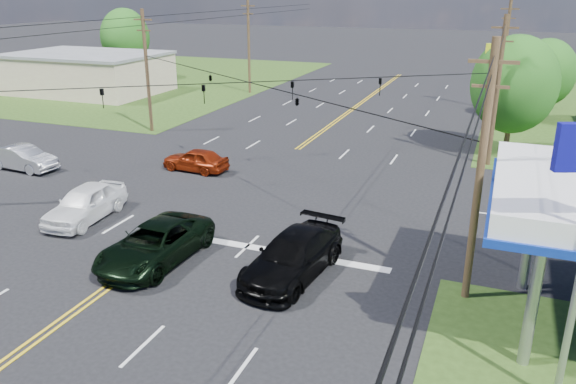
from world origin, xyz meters
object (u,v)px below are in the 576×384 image
at_px(pole_se, 480,173).
at_px(pole_right_far, 504,55).
at_px(pole_left_far, 249,45).
at_px(pickup_white, 85,203).
at_px(tree_far_l, 125,37).
at_px(tree_right_a, 514,85).
at_px(retail_nw, 88,74).
at_px(pickup_dkgreen, 155,244).
at_px(sedan_silver, 23,158).
at_px(pole_ne, 497,90).
at_px(suv_black, 293,256).
at_px(pole_nw, 147,70).
at_px(tree_right_b, 546,73).

height_order(pole_se, pole_right_far, pole_right_far).
distance_m(pole_left_far, pickup_white, 37.05).
bearing_deg(tree_far_l, tree_right_a, -23.50).
height_order(retail_nw, pickup_white, retail_nw).
distance_m(pickup_dkgreen, sedan_silver, 17.12).
bearing_deg(retail_nw, pole_right_far, 7.94).
bearing_deg(tree_far_l, pole_se, -42.34).
height_order(pole_right_far, pickup_dkgreen, pole_right_far).
bearing_deg(pickup_dkgreen, pole_se, 10.06).
relative_size(pole_ne, suv_black, 1.60).
relative_size(tree_far_l, suv_black, 1.47).
bearing_deg(suv_black, pickup_white, 178.72).
xyz_separation_m(pole_right_far, pickup_dkgreen, (-12.50, -38.70, -4.34)).
bearing_deg(sedan_silver, pole_left_far, 0.49).
distance_m(pole_nw, pickup_dkgreen, 24.23).
bearing_deg(tree_right_b, pole_ne, -103.13).
xyz_separation_m(pole_se, sedan_silver, (-27.67, 6.23, -4.14)).
relative_size(pole_right_far, suv_black, 1.69).
xyz_separation_m(tree_far_l, sedan_silver, (17.33, -34.77, -4.42)).
xyz_separation_m(tree_right_a, suv_black, (-7.64, -21.75, -4.01)).
distance_m(tree_right_a, pickup_white, 28.14).
height_order(pole_left_far, pole_right_far, same).
bearing_deg(pole_nw, tree_right_b, 26.95).
xyz_separation_m(tree_far_l, pickup_dkgreen, (32.50, -42.70, -4.37)).
relative_size(tree_far_l, pickup_white, 1.71).
height_order(pole_se, sedan_silver, pole_se).
height_order(pole_left_far, tree_far_l, pole_left_far).
bearing_deg(pole_se, pole_nw, 145.30).
height_order(pole_ne, tree_right_b, pole_ne).
xyz_separation_m(retail_nw, tree_far_l, (-2.00, 10.00, 3.19)).
relative_size(retail_nw, pickup_dkgreen, 2.70).
xyz_separation_m(pole_right_far, sedan_silver, (-27.67, -30.77, -4.40)).
relative_size(pole_nw, tree_right_a, 1.16).
relative_size(pole_right_far, pickup_dkgreen, 1.68).
relative_size(pickup_dkgreen, sedan_silver, 1.27).
height_order(tree_far_l, suv_black, tree_far_l).
relative_size(pole_nw, pole_ne, 1.00).
height_order(pole_se, tree_far_l, pole_se).
distance_m(pole_left_far, tree_far_l, 19.42).
bearing_deg(pole_nw, pickup_white, -65.87).
relative_size(pickup_dkgreen, pickup_white, 1.16).
bearing_deg(retail_nw, tree_far_l, 101.31).
bearing_deg(tree_right_b, tree_far_l, 170.63).
xyz_separation_m(suv_black, pickup_white, (-11.74, 1.75, 0.01)).
relative_size(pole_left_far, tree_right_a, 1.22).
bearing_deg(sedan_silver, tree_right_a, -59.15).
relative_size(pole_se, pole_right_far, 0.95).
bearing_deg(suv_black, tree_far_l, 139.78).
relative_size(pole_ne, pickup_white, 1.86).
height_order(retail_nw, pole_right_far, pole_right_far).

